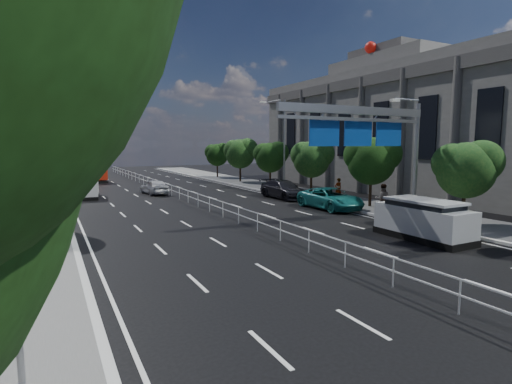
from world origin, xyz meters
TOP-DOWN VIEW (x-y plane):
  - ground at (0.00, 0.00)m, footprint 160.00×160.00m
  - median_fence at (0.00, 22.50)m, footprint 0.05×85.00m
  - overhead_gantry at (6.74, 10.05)m, footprint 10.24×0.38m
  - streetlight_far at (10.50, 26.00)m, footprint 2.78×2.40m
  - civic_hall at (23.72, 22.00)m, footprint 14.40×36.00m
  - near_tree_back at (-11.94, 17.97)m, footprint 4.84×4.51m
  - far_tree_c at (11.24, 6.98)m, footprint 3.52×3.28m
  - far_tree_d at (11.25, 14.48)m, footprint 3.85×3.59m
  - far_tree_e at (11.25, 21.98)m, footprint 3.63×3.38m
  - far_tree_f at (11.24, 29.48)m, footprint 3.52×3.28m
  - far_tree_g at (11.25, 36.98)m, footprint 3.96×3.69m
  - far_tree_h at (11.24, 44.48)m, footprint 3.41×3.18m
  - white_minivan at (-6.92, 30.22)m, footprint 2.33×4.43m
  - red_bus at (-5.10, 48.06)m, footprint 3.30×9.68m
  - near_car_silver at (-1.04, 30.22)m, footprint 2.14×4.34m
  - near_car_dark at (-4.64, 59.82)m, footprint 1.64×4.33m
  - silver_minivan at (6.50, 5.84)m, footprint 2.03×4.79m
  - parked_car_teal at (8.29, 15.50)m, footprint 2.61×5.56m
  - parked_car_dark at (8.30, 22.01)m, footprint 2.43×5.52m
  - pedestrian_a at (11.33, 18.34)m, footprint 0.67×0.45m
  - pedestrian_b at (9.60, 11.68)m, footprint 1.21×1.14m

SIDE VIEW (x-z plane):
  - ground at x=0.00m, z-range 0.00..0.00m
  - median_fence at x=0.00m, z-range 0.01..1.04m
  - near_car_dark at x=-4.64m, z-range 0.00..1.41m
  - near_car_silver at x=-1.04m, z-range 0.00..1.42m
  - parked_car_teal at x=8.29m, z-range 0.00..1.54m
  - parked_car_dark at x=8.30m, z-range 0.00..1.58m
  - white_minivan at x=-6.92m, z-range -0.02..1.83m
  - silver_minivan at x=6.50m, z-range -0.02..1.97m
  - pedestrian_a at x=11.33m, z-range 0.14..1.94m
  - pedestrian_b at x=9.60m, z-range 0.14..2.11m
  - red_bus at x=-5.10m, z-range 0.06..2.90m
  - far_tree_h at x=11.24m, z-range 0.97..5.88m
  - far_tree_c at x=11.24m, z-range 0.95..5.90m
  - far_tree_f at x=11.24m, z-range 0.98..6.00m
  - far_tree_e at x=11.25m, z-range 0.99..6.12m
  - far_tree_d at x=11.25m, z-range 1.02..6.36m
  - far_tree_g at x=11.25m, z-range 1.03..6.48m
  - near_tree_back at x=-11.94m, z-range 1.27..7.96m
  - streetlight_far at x=10.50m, z-range 0.71..9.71m
  - overhead_gantry at x=6.74m, z-range 1.88..9.33m
  - civic_hall at x=23.72m, z-range -0.91..13.44m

